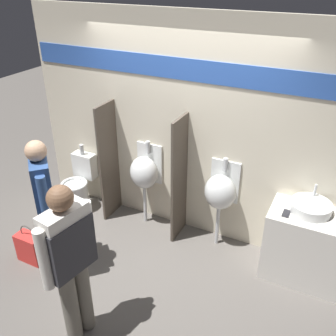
{
  "coord_description": "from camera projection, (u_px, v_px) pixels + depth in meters",
  "views": [
    {
      "loc": [
        1.68,
        -3.16,
        3.1
      ],
      "look_at": [
        0.0,
        0.17,
        1.05
      ],
      "focal_mm": 40.0,
      "sensor_mm": 36.0,
      "label": 1
    }
  ],
  "objects": [
    {
      "name": "sink_basin",
      "position": [
        311.0,
        207.0,
        3.87
      ],
      "size": [
        0.42,
        0.42,
        0.24
      ],
      "color": "silver",
      "rests_on": "sink_counter"
    },
    {
      "name": "cell_phone",
      "position": [
        286.0,
        213.0,
        3.85
      ],
      "size": [
        0.07,
        0.14,
        0.01
      ],
      "color": "#232328",
      "rests_on": "sink_counter"
    },
    {
      "name": "sink_counter",
      "position": [
        307.0,
        247.0,
        4.03
      ],
      "size": [
        0.87,
        0.53,
        0.83
      ],
      "color": "silver",
      "rests_on": "ground_plane"
    },
    {
      "name": "divider_mid",
      "position": [
        179.0,
        180.0,
        4.51
      ],
      "size": [
        0.03,
        0.41,
        1.6
      ],
      "color": "#4C4238",
      "rests_on": "ground_plane"
    },
    {
      "name": "divider_near_counter",
      "position": [
        109.0,
        162.0,
        4.92
      ],
      "size": [
        0.03,
        0.41,
        1.6
      ],
      "color": "#4C4238",
      "rests_on": "ground_plane"
    },
    {
      "name": "ground_plane",
      "position": [
        162.0,
        248.0,
        4.63
      ],
      "size": [
        16.0,
        16.0,
        0.0
      ],
      "primitive_type": "plane",
      "color": "#5B5651"
    },
    {
      "name": "person_with_lanyard",
      "position": [
        46.0,
        203.0,
        3.92
      ],
      "size": [
        0.43,
        0.42,
        1.61
      ],
      "rotation": [
        0.0,
        0.0,
        2.38
      ],
      "color": "#666056",
      "rests_on": "ground_plane"
    },
    {
      "name": "urinal_far",
      "position": [
        220.0,
        192.0,
        4.37
      ],
      "size": [
        0.37,
        0.33,
        1.14
      ],
      "color": "silver",
      "rests_on": "ground_plane"
    },
    {
      "name": "person_in_vest",
      "position": [
        69.0,
        255.0,
        3.15
      ],
      "size": [
        0.27,
        0.56,
        1.62
      ],
      "rotation": [
        0.0,
        0.0,
        1.41
      ],
      "color": "#666056",
      "rests_on": "ground_plane"
    },
    {
      "name": "toilet",
      "position": [
        78.0,
        188.0,
        5.28
      ],
      "size": [
        0.37,
        0.54,
        0.9
      ],
      "color": "silver",
      "rests_on": "ground_plane"
    },
    {
      "name": "display_wall",
      "position": [
        184.0,
        129.0,
        4.44
      ],
      "size": [
        4.19,
        0.07,
        2.7
      ],
      "color": "beige",
      "rests_on": "ground_plane"
    },
    {
      "name": "urinal_near_counter",
      "position": [
        145.0,
        172.0,
        4.77
      ],
      "size": [
        0.37,
        0.33,
        1.14
      ],
      "color": "silver",
      "rests_on": "ground_plane"
    },
    {
      "name": "shopping_bag",
      "position": [
        31.0,
        247.0,
        4.37
      ],
      "size": [
        0.32,
        0.18,
        0.5
      ],
      "color": "red",
      "rests_on": "ground_plane"
    }
  ]
}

